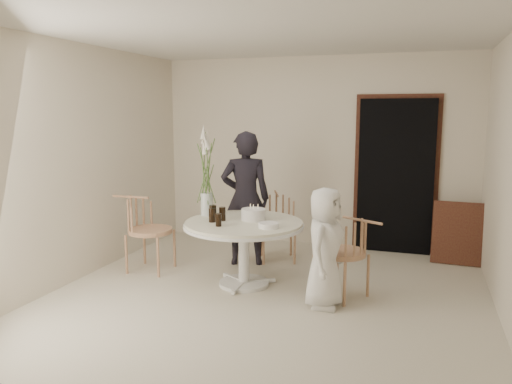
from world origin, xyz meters
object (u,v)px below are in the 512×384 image
(girl, at_px, (245,199))
(boy, at_px, (325,248))
(chair_right, at_px, (351,246))
(table, at_px, (244,232))
(birthday_cake, at_px, (253,214))
(chair_left, at_px, (140,222))
(flower_vase, at_px, (206,176))
(chair_far, at_px, (277,216))

(girl, height_order, boy, girl)
(chair_right, bearing_deg, table, -64.74)
(table, relative_size, birthday_cake, 4.97)
(table, height_order, chair_left, chair_left)
(chair_left, bearing_deg, boy, -102.00)
(boy, relative_size, birthday_cake, 4.50)
(table, xyz_separation_m, birthday_cake, (0.08, 0.10, 0.18))
(girl, relative_size, flower_vase, 1.61)
(table, relative_size, chair_far, 1.54)
(chair_far, relative_size, boy, 0.72)
(boy, bearing_deg, chair_right, -33.82)
(birthday_cake, bearing_deg, table, -128.85)
(chair_left, distance_m, girl, 1.32)
(girl, bearing_deg, table, 88.41)
(chair_right, bearing_deg, flower_vase, -69.63)
(chair_far, bearing_deg, flower_vase, -141.68)
(chair_right, height_order, boy, boy)
(table, relative_size, flower_vase, 1.26)
(girl, height_order, flower_vase, flower_vase)
(chair_right, bearing_deg, boy, -12.67)
(chair_far, height_order, boy, boy)
(flower_vase, bearing_deg, girl, 65.52)
(chair_far, xyz_separation_m, boy, (0.91, -1.47, 0.04))
(birthday_cake, bearing_deg, chair_left, 178.74)
(girl, distance_m, birthday_cake, 0.75)
(birthday_cake, xyz_separation_m, flower_vase, (-0.60, 0.08, 0.40))
(table, distance_m, girl, 0.84)
(chair_left, height_order, flower_vase, flower_vase)
(flower_vase, bearing_deg, chair_left, -177.05)
(boy, xyz_separation_m, flower_vase, (-1.49, 0.50, 0.60))
(chair_far, xyz_separation_m, birthday_cake, (0.03, -1.05, 0.23))
(table, distance_m, chair_left, 1.40)
(chair_far, xyz_separation_m, chair_left, (-1.44, -1.02, 0.04))
(chair_far, xyz_separation_m, chair_right, (1.14, -1.21, 0.01))
(chair_right, bearing_deg, girl, -91.48)
(table, xyz_separation_m, girl, (-0.25, 0.76, 0.23))
(table, bearing_deg, birthday_cake, 51.15)
(chair_far, relative_size, chair_left, 0.94)
(boy, distance_m, birthday_cake, 1.00)
(chair_left, xyz_separation_m, birthday_cake, (1.47, -0.03, 0.20))
(chair_far, relative_size, flower_vase, 0.82)
(flower_vase, bearing_deg, chair_right, -7.86)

